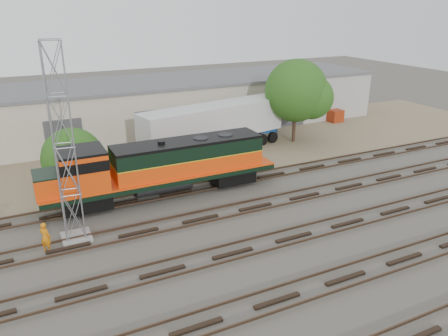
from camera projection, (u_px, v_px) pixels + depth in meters
name	position (u px, v px, depth m)	size (l,w,h in m)	color
ground	(210.00, 230.00, 26.36)	(140.00, 140.00, 0.00)	#47423A
dirt_strip	(142.00, 157.00, 38.98)	(80.00, 16.00, 0.02)	#726047
tracks	(233.00, 253.00, 23.81)	(80.00, 20.40, 0.28)	black
warehouse	(119.00, 109.00, 44.77)	(58.40, 10.40, 5.30)	#BDB09D
locomotive	(159.00, 167.00, 30.11)	(16.53, 2.90, 3.97)	black
signal_tower	(65.00, 150.00, 23.54)	(1.65, 1.65, 11.18)	gray
worker	(45.00, 237.00, 23.85)	(0.64, 0.42, 1.76)	orange
semi_trailer	(217.00, 122.00, 39.54)	(14.49, 5.57, 4.37)	silver
dumpster_blue	(268.00, 125.00, 46.40)	(1.60, 1.50, 1.50)	#154490
dumpster_red	(335.00, 116.00, 50.27)	(1.50, 1.40, 1.40)	maroon
tree_mid	(77.00, 160.00, 32.60)	(4.79, 4.57, 4.57)	#382619
tree_east	(300.00, 92.00, 41.50)	(6.25, 5.95, 8.04)	#382619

